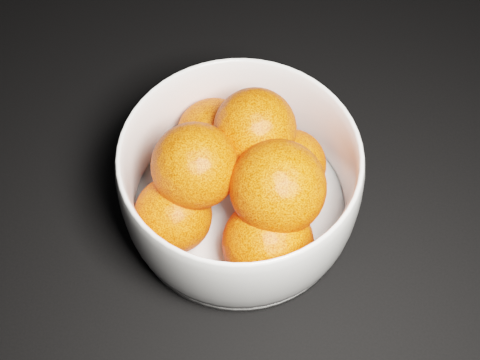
# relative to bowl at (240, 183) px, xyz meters

# --- Properties ---
(bowl) EXTENTS (0.21, 0.21, 0.10)m
(bowl) POSITION_rel_bowl_xyz_m (0.00, 0.00, 0.00)
(bowl) COLOR white
(bowl) RESTS_ON ground
(orange_pile) EXTENTS (0.16, 0.18, 0.12)m
(orange_pile) POSITION_rel_bowl_xyz_m (0.00, -0.00, 0.01)
(orange_pile) COLOR #EE470D
(orange_pile) RESTS_ON bowl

